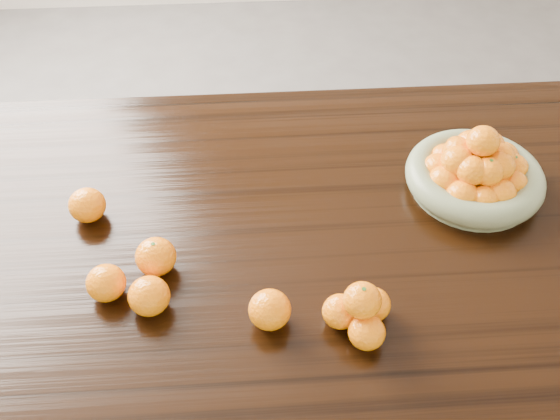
{
  "coord_description": "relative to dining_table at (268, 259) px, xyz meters",
  "views": [
    {
      "loc": [
        -0.03,
        -0.88,
        1.7
      ],
      "look_at": [
        0.02,
        -0.02,
        0.83
      ],
      "focal_mm": 40.0,
      "sensor_mm": 36.0,
      "label": 1
    }
  ],
  "objects": [
    {
      "name": "loose_orange_4",
      "position": [
        -0.23,
        -0.18,
        0.13
      ],
      "size": [
        0.08,
        0.08,
        0.07
      ],
      "primitive_type": "ellipsoid",
      "color": "orange",
      "rests_on": "dining_table"
    },
    {
      "name": "loose_orange_2",
      "position": [
        -0.01,
        -0.23,
        0.13
      ],
      "size": [
        0.08,
        0.08,
        0.07
      ],
      "primitive_type": "ellipsoid",
      "color": "orange",
      "rests_on": "dining_table"
    },
    {
      "name": "loose_orange_1",
      "position": [
        -0.31,
        -0.14,
        0.12
      ],
      "size": [
        0.07,
        0.07,
        0.07
      ],
      "primitive_type": "ellipsoid",
      "color": "orange",
      "rests_on": "dining_table"
    },
    {
      "name": "loose_orange_3",
      "position": [
        -0.37,
        0.06,
        0.13
      ],
      "size": [
        0.08,
        0.08,
        0.07
      ],
      "primitive_type": "ellipsoid",
      "color": "orange",
      "rests_on": "dining_table"
    },
    {
      "name": "dining_table",
      "position": [
        0.0,
        0.0,
        0.0
      ],
      "size": [
        2.0,
        1.0,
        0.75
      ],
      "color": "black",
      "rests_on": "ground"
    },
    {
      "name": "ground",
      "position": [
        0.0,
        0.0,
        -0.66
      ],
      "size": [
        5.0,
        5.0,
        0.0
      ],
      "primitive_type": "plane",
      "color": "#54524F",
      "rests_on": "ground"
    },
    {
      "name": "fruit_bowl",
      "position": [
        0.46,
        0.1,
        0.14
      ],
      "size": [
        0.3,
        0.3,
        0.16
      ],
      "rotation": [
        0.0,
        0.0,
        0.43
      ],
      "color": "gray",
      "rests_on": "dining_table"
    },
    {
      "name": "orange_pyramid",
      "position": [
        0.15,
        -0.25,
        0.13
      ],
      "size": [
        0.13,
        0.12,
        0.11
      ],
      "rotation": [
        0.0,
        0.0,
        0.19
      ],
      "color": "orange",
      "rests_on": "dining_table"
    },
    {
      "name": "loose_orange_0",
      "position": [
        -0.22,
        -0.09,
        0.13
      ],
      "size": [
        0.08,
        0.08,
        0.07
      ],
      "primitive_type": "ellipsoid",
      "color": "orange",
      "rests_on": "dining_table"
    }
  ]
}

